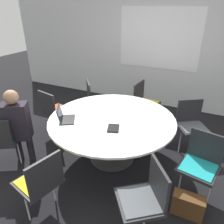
% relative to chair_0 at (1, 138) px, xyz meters
% --- Properties ---
extents(ground_plane, '(16.00, 16.00, 0.00)m').
position_rel_chair_0_xyz_m(ground_plane, '(1.34, 0.89, -0.52)').
color(ground_plane, black).
extents(wall_back, '(8.00, 0.07, 2.70)m').
position_rel_chair_0_xyz_m(wall_back, '(1.34, 3.31, 0.83)').
color(wall_back, silver).
rests_on(wall_back, ground_plane).
extents(conference_table, '(1.88, 1.88, 0.72)m').
position_rel_chair_0_xyz_m(conference_table, '(1.34, 0.89, 0.09)').
color(conference_table, '#333333').
rests_on(conference_table, ground_plane).
extents(chair_0, '(0.59, 0.59, 0.87)m').
position_rel_chair_0_xyz_m(chair_0, '(0.00, 0.00, 0.00)').
color(chair_0, '#262628').
rests_on(chair_0, ground_plane).
extents(chair_1, '(0.51, 0.53, 0.87)m').
position_rel_chair_0_xyz_m(chair_1, '(1.09, -0.39, 0.00)').
color(chair_1, '#262628').
rests_on(chair_1, ground_plane).
extents(chair_2, '(0.60, 0.60, 0.87)m').
position_rel_chair_0_xyz_m(chair_2, '(2.19, -0.11, 0.00)').
color(chair_2, '#262628').
rests_on(chair_2, ground_plane).
extents(chair_3, '(0.51, 0.50, 0.87)m').
position_rel_chair_0_xyz_m(chair_3, '(2.64, 0.70, 0.00)').
color(chair_3, '#262628').
rests_on(chair_3, ground_plane).
extents(chair_4, '(0.60, 0.59, 0.87)m').
position_rel_chair_0_xyz_m(chair_4, '(2.40, 1.67, 0.00)').
color(chair_4, '#262628').
rests_on(chair_4, ground_plane).
extents(chair_5, '(0.47, 0.49, 0.87)m').
position_rel_chair_0_xyz_m(chair_5, '(1.43, 2.20, 0.00)').
color(chair_5, '#262628').
rests_on(chair_5, ground_plane).
extents(chair_6, '(0.60, 0.61, 0.87)m').
position_rel_chair_0_xyz_m(chair_6, '(0.48, 1.89, 0.00)').
color(chair_6, '#262628').
rests_on(chair_6, ground_plane).
extents(chair_7, '(0.52, 0.51, 0.87)m').
position_rel_chair_0_xyz_m(chair_7, '(0.05, 1.11, 0.00)').
color(chair_7, '#262628').
rests_on(chair_7, ground_plane).
extents(person_0, '(0.42, 0.37, 1.22)m').
position_rel_chair_0_xyz_m(person_0, '(0.16, 0.20, 0.19)').
color(person_0, '#231E28').
rests_on(person_0, ground_plane).
extents(laptop, '(0.35, 0.37, 0.21)m').
position_rel_chair_0_xyz_m(laptop, '(0.75, 0.53, 0.26)').
color(laptop, '#232326').
rests_on(laptop, conference_table).
extents(spiral_notebook, '(0.21, 0.25, 0.02)m').
position_rel_chair_0_xyz_m(spiral_notebook, '(1.49, 0.62, 0.21)').
color(spiral_notebook, black).
rests_on(spiral_notebook, conference_table).
extents(handbag, '(0.36, 0.16, 0.28)m').
position_rel_chair_0_xyz_m(handbag, '(2.60, 0.32, -0.38)').
color(handbag, '#513319').
rests_on(handbag, ground_plane).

